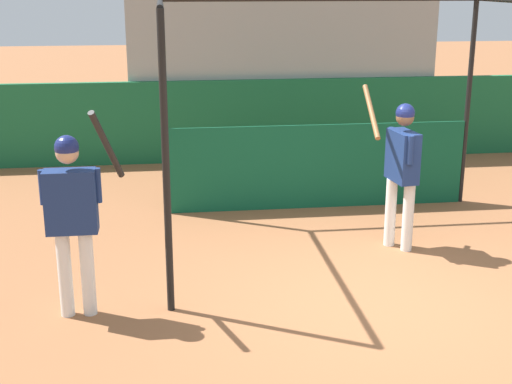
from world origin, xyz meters
name	(u,v)px	position (x,y,z in m)	size (l,w,h in m)	color
ground_plane	(386,304)	(0.00, 0.00, 0.00)	(60.00, 60.00, 0.00)	#935B38
outfield_wall	(285,120)	(0.00, 6.00, 0.71)	(24.00, 0.12, 1.42)	#196038
bleacher_section	(272,61)	(0.00, 7.66, 1.55)	(5.40, 3.20, 3.10)	#9E9E99
batting_cage	(328,134)	(-0.01, 2.66, 1.16)	(4.26, 3.09, 2.87)	black
player_batter	(401,162)	(0.59, 1.49, 1.05)	(0.52, 0.89, 1.88)	white
player_waiting	(73,209)	(-2.97, 0.16, 1.06)	(0.77, 0.50, 2.00)	white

